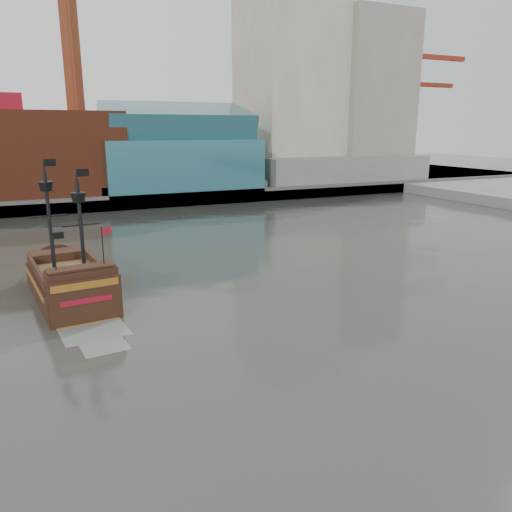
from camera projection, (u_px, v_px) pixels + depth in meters
name	position (u px, v px, depth m)	size (l,w,h in m)	color
ground	(325.00, 337.00, 34.56)	(400.00, 400.00, 0.00)	#2D302A
promenade_far	(112.00, 187.00, 115.36)	(220.00, 60.00, 2.00)	slate
seawall	(138.00, 202.00, 89.30)	(220.00, 1.00, 2.60)	#4C4C49
skyline	(134.00, 77.00, 105.06)	(149.00, 45.00, 62.00)	brown
crane_a	(413.00, 109.00, 133.75)	(22.50, 4.00, 32.25)	slate
crane_b	(414.00, 123.00, 147.31)	(19.10, 4.00, 26.25)	slate
pirate_ship	(71.00, 286.00, 42.04)	(6.64, 17.11, 12.49)	black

